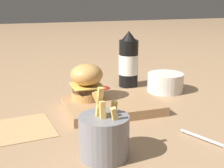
# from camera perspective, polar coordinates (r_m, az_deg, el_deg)

# --- Properties ---
(ground_plane) EXTENTS (6.00, 6.00, 0.00)m
(ground_plane) POSITION_cam_1_polar(r_m,az_deg,el_deg) (0.90, 2.88, -4.64)
(ground_plane) COLOR #9E7A56
(serving_board) EXTENTS (0.26, 0.20, 0.03)m
(serving_board) POSITION_cam_1_polar(r_m,az_deg,el_deg) (0.89, -0.00, -3.89)
(serving_board) COLOR #A37A51
(serving_board) RESTS_ON ground_plane
(burger) EXTENTS (0.09, 0.09, 0.10)m
(burger) POSITION_cam_1_polar(r_m,az_deg,el_deg) (0.89, -4.62, 0.49)
(burger) COLOR tan
(burger) RESTS_ON serving_board
(ketchup_bottle) EXTENTS (0.07, 0.07, 0.20)m
(ketchup_bottle) POSITION_cam_1_polar(r_m,az_deg,el_deg) (1.10, 3.04, 4.07)
(ketchup_bottle) COLOR black
(ketchup_bottle) RESTS_ON ground_plane
(fries_basket) EXTENTS (0.10, 0.10, 0.15)m
(fries_basket) POSITION_cam_1_polar(r_m,az_deg,el_deg) (0.63, -1.44, -9.47)
(fries_basket) COLOR slate
(fries_basket) RESTS_ON ground_plane
(side_bowl) EXTENTS (0.12, 0.12, 0.06)m
(side_bowl) POSITION_cam_1_polar(r_m,az_deg,el_deg) (1.07, 9.74, 0.39)
(side_bowl) COLOR silver
(side_bowl) RESTS_ON ground_plane
(spoon) EXTENTS (0.07, 0.14, 0.01)m
(spoon) POSITION_cam_1_polar(r_m,az_deg,el_deg) (0.72, 19.33, -10.48)
(spoon) COLOR #B2B2B7
(spoon) RESTS_ON ground_plane
(ketchup_puddle) EXTENTS (0.05, 0.05, 0.00)m
(ketchup_puddle) POSITION_cam_1_polar(r_m,az_deg,el_deg) (1.09, -1.71, -0.71)
(ketchup_puddle) COLOR #9E140F
(ketchup_puddle) RESTS_ON ground_plane
(parchment_square) EXTENTS (0.17, 0.17, 0.00)m
(parchment_square) POSITION_cam_1_polar(r_m,az_deg,el_deg) (0.80, -16.57, -7.84)
(parchment_square) COLOR tan
(parchment_square) RESTS_ON ground_plane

